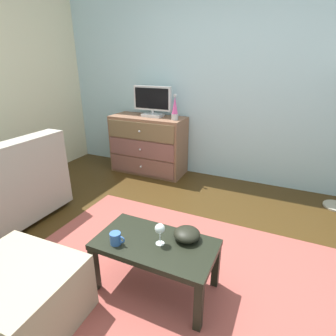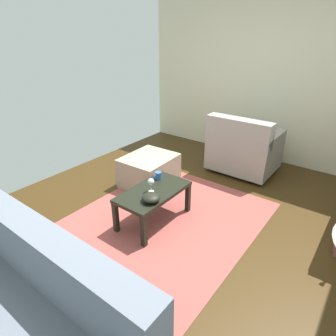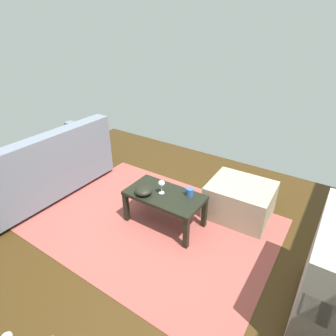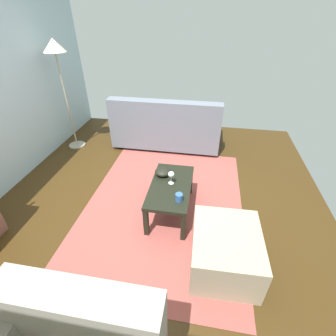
{
  "view_description": "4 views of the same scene",
  "coord_description": "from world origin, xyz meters",
  "px_view_note": "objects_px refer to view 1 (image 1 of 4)",
  "views": [
    {
      "loc": [
        0.83,
        -1.66,
        1.57
      ],
      "look_at": [
        0.14,
        -0.16,
        0.91
      ],
      "focal_mm": 28.85,
      "sensor_mm": 36.0,
      "label": 1
    },
    {
      "loc": [
        2.18,
        1.47,
        1.97
      ],
      "look_at": [
        0.09,
        -0.1,
        0.71
      ],
      "focal_mm": 30.95,
      "sensor_mm": 36.0,
      "label": 2
    },
    {
      "loc": [
        -1.31,
        1.77,
        2.08
      ],
      "look_at": [
        0.02,
        -0.24,
        0.76
      ],
      "focal_mm": 29.94,
      "sensor_mm": 36.0,
      "label": 3
    },
    {
      "loc": [
        -2.0,
        -0.63,
        2.06
      ],
      "look_at": [
        0.04,
        -0.28,
        0.67
      ],
      "focal_mm": 25.82,
      "sensor_mm": 36.0,
      "label": 4
    }
  ],
  "objects_px": {
    "wine_glass": "(160,229)",
    "tv": "(152,101)",
    "bowl_decorative": "(187,234)",
    "dresser": "(148,145)",
    "lava_lamp": "(175,109)",
    "ottoman": "(20,297)",
    "coffee_table": "(155,249)",
    "armchair": "(12,186)",
    "mug": "(116,238)"
  },
  "relations": [
    {
      "from": "armchair",
      "to": "ottoman",
      "type": "bearing_deg",
      "value": -36.4
    },
    {
      "from": "wine_glass",
      "to": "tv",
      "type": "bearing_deg",
      "value": 118.78
    },
    {
      "from": "tv",
      "to": "mug",
      "type": "distance_m",
      "value": 2.33
    },
    {
      "from": "wine_glass",
      "to": "ottoman",
      "type": "xyz_separation_m",
      "value": [
        -0.67,
        -0.61,
        -0.31
      ]
    },
    {
      "from": "bowl_decorative",
      "to": "ottoman",
      "type": "bearing_deg",
      "value": -138.2
    },
    {
      "from": "dresser",
      "to": "bowl_decorative",
      "type": "bearing_deg",
      "value": -54.55
    },
    {
      "from": "armchair",
      "to": "dresser",
      "type": "bearing_deg",
      "value": 68.28
    },
    {
      "from": "lava_lamp",
      "to": "bowl_decorative",
      "type": "distance_m",
      "value": 2.05
    },
    {
      "from": "coffee_table",
      "to": "bowl_decorative",
      "type": "distance_m",
      "value": 0.24
    },
    {
      "from": "dresser",
      "to": "lava_lamp",
      "type": "height_order",
      "value": "lava_lamp"
    },
    {
      "from": "tv",
      "to": "mug",
      "type": "height_order",
      "value": "tv"
    },
    {
      "from": "mug",
      "to": "ottoman",
      "type": "height_order",
      "value": "mug"
    },
    {
      "from": "wine_glass",
      "to": "bowl_decorative",
      "type": "bearing_deg",
      "value": 39.67
    },
    {
      "from": "bowl_decorative",
      "to": "ottoman",
      "type": "relative_size",
      "value": 0.27
    },
    {
      "from": "bowl_decorative",
      "to": "dresser",
      "type": "bearing_deg",
      "value": 125.45
    },
    {
      "from": "tv",
      "to": "ottoman",
      "type": "bearing_deg",
      "value": -80.94
    },
    {
      "from": "tv",
      "to": "armchair",
      "type": "distance_m",
      "value": 2.01
    },
    {
      "from": "coffee_table",
      "to": "dresser",
      "type": "bearing_deg",
      "value": 119.73
    },
    {
      "from": "armchair",
      "to": "ottoman",
      "type": "relative_size",
      "value": 1.32
    },
    {
      "from": "dresser",
      "to": "tv",
      "type": "height_order",
      "value": "tv"
    },
    {
      "from": "ottoman",
      "to": "tv",
      "type": "bearing_deg",
      "value": 99.06
    },
    {
      "from": "armchair",
      "to": "ottoman",
      "type": "xyz_separation_m",
      "value": [
        1.16,
        -0.85,
        -0.15
      ]
    },
    {
      "from": "ottoman",
      "to": "lava_lamp",
      "type": "bearing_deg",
      "value": 91.04
    },
    {
      "from": "mug",
      "to": "armchair",
      "type": "relative_size",
      "value": 0.12
    },
    {
      "from": "coffee_table",
      "to": "wine_glass",
      "type": "relative_size",
      "value": 5.36
    },
    {
      "from": "lava_lamp",
      "to": "coffee_table",
      "type": "height_order",
      "value": "lava_lamp"
    },
    {
      "from": "wine_glass",
      "to": "ottoman",
      "type": "relative_size",
      "value": 0.22
    },
    {
      "from": "coffee_table",
      "to": "armchair",
      "type": "height_order",
      "value": "armchair"
    },
    {
      "from": "dresser",
      "to": "ottoman",
      "type": "bearing_deg",
      "value": -79.4
    },
    {
      "from": "mug",
      "to": "ottoman",
      "type": "relative_size",
      "value": 0.16
    },
    {
      "from": "coffee_table",
      "to": "wine_glass",
      "type": "height_order",
      "value": "wine_glass"
    },
    {
      "from": "tv",
      "to": "mug",
      "type": "bearing_deg",
      "value": -68.89
    },
    {
      "from": "bowl_decorative",
      "to": "coffee_table",
      "type": "bearing_deg",
      "value": -146.06
    },
    {
      "from": "dresser",
      "to": "coffee_table",
      "type": "relative_size",
      "value": 1.27
    },
    {
      "from": "wine_glass",
      "to": "armchair",
      "type": "distance_m",
      "value": 1.85
    },
    {
      "from": "armchair",
      "to": "ottoman",
      "type": "height_order",
      "value": "armchair"
    },
    {
      "from": "dresser",
      "to": "lava_lamp",
      "type": "distance_m",
      "value": 0.71
    },
    {
      "from": "dresser",
      "to": "tv",
      "type": "xyz_separation_m",
      "value": [
        0.07,
        0.02,
        0.63
      ]
    },
    {
      "from": "tv",
      "to": "wine_glass",
      "type": "height_order",
      "value": "tv"
    },
    {
      "from": "lava_lamp",
      "to": "bowl_decorative",
      "type": "height_order",
      "value": "lava_lamp"
    },
    {
      "from": "tv",
      "to": "lava_lamp",
      "type": "distance_m",
      "value": 0.38
    },
    {
      "from": "wine_glass",
      "to": "lava_lamp",
      "type": "bearing_deg",
      "value": 110.63
    },
    {
      "from": "dresser",
      "to": "lava_lamp",
      "type": "relative_size",
      "value": 3.23
    },
    {
      "from": "dresser",
      "to": "armchair",
      "type": "bearing_deg",
      "value": -111.72
    },
    {
      "from": "coffee_table",
      "to": "tv",
      "type": "bearing_deg",
      "value": 117.93
    },
    {
      "from": "ottoman",
      "to": "bowl_decorative",
      "type": "bearing_deg",
      "value": 41.8
    },
    {
      "from": "coffee_table",
      "to": "wine_glass",
      "type": "distance_m",
      "value": 0.18
    },
    {
      "from": "lava_lamp",
      "to": "coffee_table",
      "type": "relative_size",
      "value": 0.39
    },
    {
      "from": "lava_lamp",
      "to": "ottoman",
      "type": "bearing_deg",
      "value": -88.96
    },
    {
      "from": "tv",
      "to": "bowl_decorative",
      "type": "relative_size",
      "value": 2.95
    }
  ]
}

